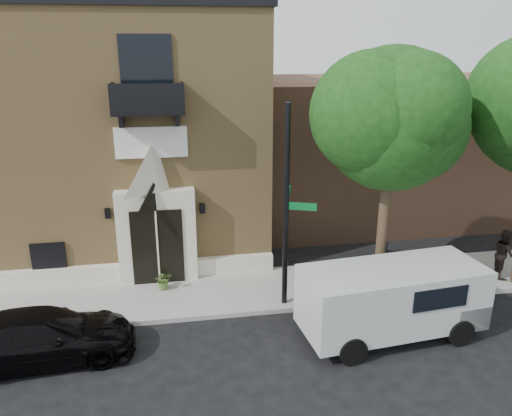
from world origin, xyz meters
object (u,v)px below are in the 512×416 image
at_px(pedestrian_near, 381,264).
at_px(pedestrian_far, 504,254).
at_px(street_sign, 287,208).
at_px(dumpster, 409,274).
at_px(cargo_van, 398,298).
at_px(fire_hydrant, 412,281).
at_px(black_sedan, 42,337).

bearing_deg(pedestrian_near, pedestrian_far, 168.56).
distance_m(street_sign, dumpster, 4.84).
bearing_deg(pedestrian_far, street_sign, 111.50).
relative_size(street_sign, pedestrian_near, 3.62).
bearing_deg(street_sign, pedestrian_near, 28.42).
xyz_separation_m(street_sign, pedestrian_far, (7.87, 0.50, -2.27)).
bearing_deg(pedestrian_near, street_sign, -5.04).
bearing_deg(cargo_van, pedestrian_near, 71.00).
bearing_deg(pedestrian_far, pedestrian_near, 108.78).
distance_m(cargo_van, fire_hydrant, 2.67).
xyz_separation_m(fire_hydrant, pedestrian_far, (3.59, 0.49, 0.51)).
bearing_deg(black_sedan, street_sign, -81.11).
bearing_deg(black_sedan, dumpster, -85.97).
relative_size(street_sign, dumpster, 3.11).
height_order(black_sedan, cargo_van, cargo_van).
bearing_deg(cargo_van, street_sign, 137.19).
xyz_separation_m(dumpster, pedestrian_near, (-0.80, 0.39, 0.24)).
height_order(dumpster, pedestrian_far, pedestrian_far).
relative_size(black_sedan, pedestrian_far, 2.72).
height_order(black_sedan, pedestrian_far, pedestrian_far).
distance_m(dumpster, pedestrian_far, 3.77).
distance_m(pedestrian_near, pedestrian_far, 4.54).
xyz_separation_m(fire_hydrant, dumpster, (-0.14, 0.02, 0.26)).
height_order(black_sedan, fire_hydrant, black_sedan).
relative_size(cargo_van, pedestrian_far, 3.04).
distance_m(fire_hydrant, pedestrian_near, 1.15).
height_order(black_sedan, street_sign, street_sign).
distance_m(black_sedan, cargo_van, 9.61).
bearing_deg(pedestrian_far, black_sedan, 116.21).
distance_m(cargo_van, street_sign, 4.04).
distance_m(black_sedan, pedestrian_near, 10.40).
xyz_separation_m(cargo_van, dumpster, (1.39, 2.11, -0.39)).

